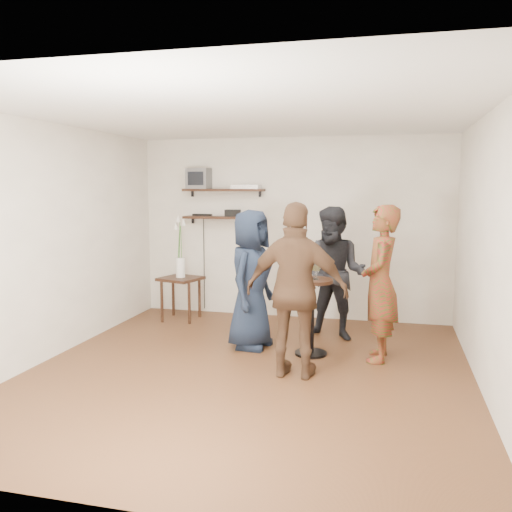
{
  "coord_description": "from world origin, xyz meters",
  "views": [
    {
      "loc": [
        1.39,
        -5.2,
        1.9
      ],
      "look_at": [
        -0.01,
        0.4,
        1.16
      ],
      "focal_mm": 38.0,
      "sensor_mm": 36.0,
      "label": 1
    }
  ],
  "objects": [
    {
      "name": "wine_glass_fl",
      "position": [
        0.46,
        0.71,
        1.01
      ],
      "size": [
        0.07,
        0.07,
        0.2
      ],
      "color": "silver",
      "rests_on": "drinks_table"
    },
    {
      "name": "power_strip",
      "position": [
        -1.35,
        2.42,
        1.48
      ],
      "size": [
        0.3,
        0.05,
        0.03
      ],
      "primitive_type": "cube",
      "color": "black",
      "rests_on": "shelf_lower"
    },
    {
      "name": "shelf_lower",
      "position": [
        -1.0,
        2.38,
        1.45
      ],
      "size": [
        1.2,
        0.25,
        0.04
      ],
      "primitive_type": "cube",
      "color": "black",
      "rests_on": "room"
    },
    {
      "name": "wine_glass_br",
      "position": [
        0.58,
        0.76,
        1.02
      ],
      "size": [
        0.07,
        0.07,
        0.21
      ],
      "color": "silver",
      "rests_on": "drinks_table"
    },
    {
      "name": "shelf_upper",
      "position": [
        -1.0,
        2.38,
        1.85
      ],
      "size": [
        1.2,
        0.25,
        0.04
      ],
      "primitive_type": "cube",
      "color": "black",
      "rests_on": "room"
    },
    {
      "name": "room",
      "position": [
        0.0,
        0.0,
        1.3
      ],
      "size": [
        4.58,
        5.08,
        2.68
      ],
      "color": "#432515",
      "rests_on": "ground"
    },
    {
      "name": "wine_glass_bl",
      "position": [
        0.53,
        0.82,
        1.0
      ],
      "size": [
        0.06,
        0.06,
        0.19
      ],
      "color": "silver",
      "rests_on": "drinks_table"
    },
    {
      "name": "vase_lilies",
      "position": [
        -1.51,
        1.92,
        0.9
      ],
      "size": [
        0.19,
        0.19,
        0.91
      ],
      "rotation": [
        0.0,
        0.0,
        -0.29
      ],
      "color": "white",
      "rests_on": "side_table"
    },
    {
      "name": "person_plaid",
      "position": [
        1.29,
        0.75,
        0.85
      ],
      "size": [
        0.41,
        0.62,
        1.71
      ],
      "primitive_type": "imported",
      "rotation": [
        0.0,
        0.0,
        -1.57
      ],
      "color": "#AA131D",
      "rests_on": "room"
    },
    {
      "name": "side_table",
      "position": [
        -1.51,
        1.92,
        0.51
      ],
      "size": [
        0.64,
        0.64,
        0.62
      ],
      "rotation": [
        0.0,
        0.0,
        -0.29
      ],
      "color": "black",
      "rests_on": "room"
    },
    {
      "name": "person_dark",
      "position": [
        0.72,
        1.48,
        0.83
      ],
      "size": [
        0.93,
        0.8,
        1.66
      ],
      "primitive_type": "imported",
      "rotation": [
        0.0,
        0.0,
        -0.24
      ],
      "color": "black",
      "rests_on": "room"
    },
    {
      "name": "wine_glass_fr",
      "position": [
        0.6,
        0.73,
        1.01
      ],
      "size": [
        0.07,
        0.07,
        0.21
      ],
      "color": "silver",
      "rests_on": "drinks_table"
    },
    {
      "name": "drinks_table",
      "position": [
        0.54,
        0.75,
        0.56
      ],
      "size": [
        0.48,
        0.48,
        0.87
      ],
      "color": "black",
      "rests_on": "room"
    },
    {
      "name": "person_brown",
      "position": [
        0.5,
        0.0,
        0.88
      ],
      "size": [
        1.05,
        0.49,
        1.75
      ],
      "primitive_type": "imported",
      "rotation": [
        0.0,
        0.0,
        3.08
      ],
      "color": "#4E3321",
      "rests_on": "room"
    },
    {
      "name": "crt_monitor",
      "position": [
        -1.37,
        2.38,
        2.02
      ],
      "size": [
        0.32,
        0.3,
        0.3
      ],
      "primitive_type": "cube",
      "color": "#59595B",
      "rests_on": "shelf_upper"
    },
    {
      "name": "person_navy",
      "position": [
        -0.2,
        0.87,
        0.82
      ],
      "size": [
        0.64,
        0.87,
        1.64
      ],
      "primitive_type": "imported",
      "rotation": [
        0.0,
        0.0,
        1.41
      ],
      "color": "black",
      "rests_on": "room"
    },
    {
      "name": "radio",
      "position": [
        -0.86,
        2.38,
        1.52
      ],
      "size": [
        0.22,
        0.1,
        0.1
      ],
      "primitive_type": "cube",
      "color": "black",
      "rests_on": "shelf_lower"
    },
    {
      "name": "dvd_deck",
      "position": [
        -0.66,
        2.38,
        1.9
      ],
      "size": [
        0.4,
        0.24,
        0.06
      ],
      "primitive_type": "cube",
      "color": "silver",
      "rests_on": "shelf_upper"
    }
  ]
}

